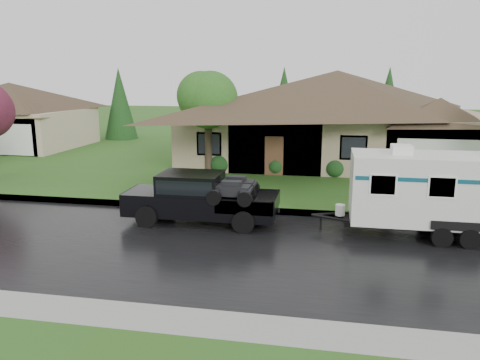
{
  "coord_description": "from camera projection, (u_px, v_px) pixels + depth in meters",
  "views": [
    {
      "loc": [
        1.56,
        -15.74,
        5.33
      ],
      "look_at": [
        -1.78,
        2.0,
        1.36
      ],
      "focal_mm": 35.0,
      "sensor_mm": 36.0,
      "label": 1
    }
  ],
  "objects": [
    {
      "name": "lawn",
      "position": [
        303.0,
        159.0,
        30.92
      ],
      "size": [
        140.0,
        26.0,
        0.15
      ],
      "primitive_type": "cube",
      "color": "#32591B",
      "rests_on": "ground"
    },
    {
      "name": "shrub_row",
      "position": [
        335.0,
        167.0,
        24.96
      ],
      "size": [
        13.6,
        1.0,
        1.0
      ],
      "color": "#143814",
      "rests_on": "lawn"
    },
    {
      "name": "curb",
      "position": [
        285.0,
        212.0,
        18.68
      ],
      "size": [
        140.0,
        0.5,
        0.15
      ],
      "primitive_type": "cube",
      "color": "gray",
      "rests_on": "ground"
    },
    {
      "name": "house_main",
      "position": [
        341.0,
        106.0,
        28.63
      ],
      "size": [
        19.44,
        10.8,
        6.9
      ],
      "color": "gray",
      "rests_on": "lawn"
    },
    {
      "name": "travel_trailer",
      "position": [
        451.0,
        190.0,
        15.66
      ],
      "size": [
        6.94,
        2.44,
        3.12
      ],
      "color": "silver",
      "rests_on": "ground"
    },
    {
      "name": "ground",
      "position": [
        279.0,
        231.0,
        16.54
      ],
      "size": [
        140.0,
        140.0,
        0.0
      ],
      "primitive_type": "plane",
      "color": "#32591B",
      "rests_on": "ground"
    },
    {
      "name": "road",
      "position": [
        272.0,
        251.0,
        14.62
      ],
      "size": [
        140.0,
        8.0,
        0.01
      ],
      "primitive_type": "cube",
      "color": "black",
      "rests_on": "ground"
    },
    {
      "name": "pickup_truck",
      "position": [
        198.0,
        196.0,
        17.39
      ],
      "size": [
        5.63,
        2.14,
        1.88
      ],
      "color": "black",
      "rests_on": "ground"
    },
    {
      "name": "house_far",
      "position": [
        13.0,
        109.0,
        35.06
      ],
      "size": [
        10.8,
        8.64,
        5.8
      ],
      "color": "#C4AE91",
      "rests_on": "lawn"
    },
    {
      "name": "tree_left_green",
      "position": [
        208.0,
        102.0,
        25.21
      ],
      "size": [
        3.37,
        3.37,
        5.58
      ],
      "color": "#382B1E",
      "rests_on": "lawn"
    }
  ]
}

